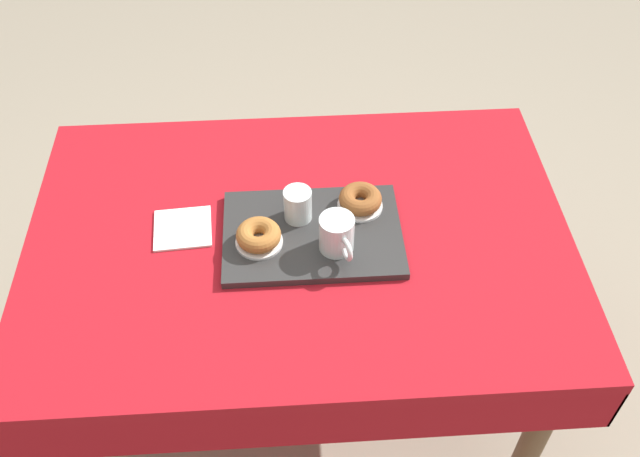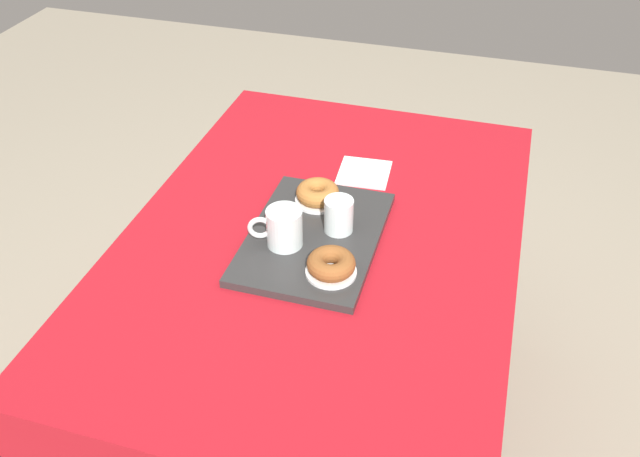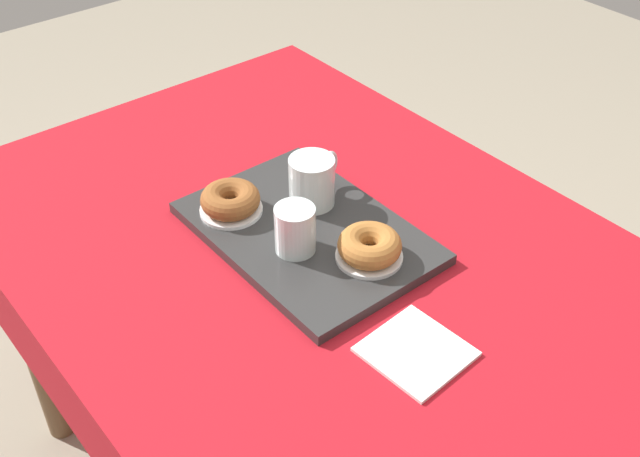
% 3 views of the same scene
% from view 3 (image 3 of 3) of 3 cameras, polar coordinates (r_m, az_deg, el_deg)
% --- Properties ---
extents(dining_table, '(1.32, 0.92, 0.77)m').
position_cam_3_polar(dining_table, '(1.41, -0.37, -4.68)').
color(dining_table, '#A8141E').
rests_on(dining_table, ground).
extents(serving_tray, '(0.43, 0.30, 0.02)m').
position_cam_3_polar(serving_tray, '(1.36, -0.96, -0.29)').
color(serving_tray, '#2D2D2D').
rests_on(serving_tray, dining_table).
extents(tea_mug_left, '(0.08, 0.12, 0.09)m').
position_cam_3_polar(tea_mug_left, '(1.39, -0.55, 3.40)').
color(tea_mug_left, silver).
rests_on(tea_mug_left, serving_tray).
extents(water_glass_near, '(0.07, 0.07, 0.08)m').
position_cam_3_polar(water_glass_near, '(1.29, -1.73, -0.31)').
color(water_glass_near, silver).
rests_on(water_glass_near, serving_tray).
extents(donut_plate_left, '(0.11, 0.11, 0.01)m').
position_cam_3_polar(donut_plate_left, '(1.29, 3.60, -2.04)').
color(donut_plate_left, white).
rests_on(donut_plate_left, serving_tray).
extents(sugar_donut_left, '(0.11, 0.11, 0.04)m').
position_cam_3_polar(sugar_donut_left, '(1.28, 3.64, -1.23)').
color(sugar_donut_left, '#A3662D').
rests_on(sugar_donut_left, donut_plate_left).
extents(donut_plate_right, '(0.11, 0.11, 0.01)m').
position_cam_3_polar(donut_plate_right, '(1.40, -6.49, 1.36)').
color(donut_plate_right, white).
rests_on(donut_plate_right, serving_tray).
extents(sugar_donut_right, '(0.11, 0.11, 0.04)m').
position_cam_3_polar(sugar_donut_right, '(1.39, -6.56, 2.13)').
color(sugar_donut_right, brown).
rests_on(sugar_donut_right, donut_plate_right).
extents(paper_napkin, '(0.15, 0.14, 0.01)m').
position_cam_3_polar(paper_napkin, '(1.17, 7.01, -8.90)').
color(paper_napkin, white).
rests_on(paper_napkin, dining_table).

